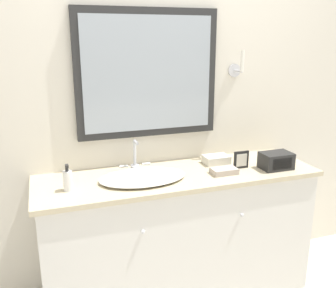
% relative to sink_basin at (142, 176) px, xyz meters
% --- Properties ---
extents(wall_back, '(8.00, 0.18, 2.55)m').
position_rel_sink_basin_xyz_m(wall_back, '(0.24, 0.32, 0.39)').
color(wall_back, silver).
rests_on(wall_back, ground_plane).
extents(vanity_counter, '(1.78, 0.55, 0.87)m').
position_rel_sink_basin_xyz_m(vanity_counter, '(0.24, 0.02, -0.45)').
color(vanity_counter, silver).
rests_on(vanity_counter, ground_plane).
extents(sink_basin, '(0.53, 0.39, 0.20)m').
position_rel_sink_basin_xyz_m(sink_basin, '(0.00, 0.00, 0.00)').
color(sink_basin, silver).
rests_on(sink_basin, vanity_counter).
extents(soap_bottle, '(0.05, 0.05, 0.16)m').
position_rel_sink_basin_xyz_m(soap_bottle, '(-0.44, -0.03, 0.04)').
color(soap_bottle, white).
rests_on(soap_bottle, vanity_counter).
extents(appliance_box, '(0.20, 0.14, 0.11)m').
position_rel_sink_basin_xyz_m(appliance_box, '(0.87, -0.10, 0.03)').
color(appliance_box, black).
rests_on(appliance_box, vanity_counter).
extents(picture_frame, '(0.10, 0.01, 0.12)m').
position_rel_sink_basin_xyz_m(picture_frame, '(0.66, -0.02, 0.04)').
color(picture_frame, black).
rests_on(picture_frame, vanity_counter).
extents(hand_towel_near_sink, '(0.16, 0.10, 0.04)m').
position_rel_sink_basin_xyz_m(hand_towel_near_sink, '(0.51, -0.08, -0.00)').
color(hand_towel_near_sink, '#B7A899').
rests_on(hand_towel_near_sink, vanity_counter).
extents(hand_towel_far_corner, '(0.17, 0.12, 0.05)m').
position_rel_sink_basin_xyz_m(hand_towel_far_corner, '(0.55, 0.12, 0.01)').
color(hand_towel_far_corner, silver).
rests_on(hand_towel_far_corner, vanity_counter).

